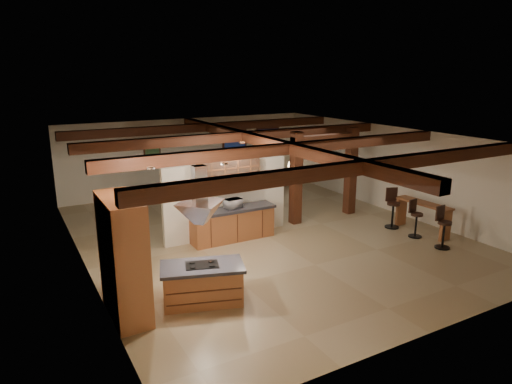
% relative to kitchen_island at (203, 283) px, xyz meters
% --- Properties ---
extents(ground, '(12.00, 12.00, 0.00)m').
position_rel_kitchen_island_xyz_m(ground, '(3.17, 2.87, -0.42)').
color(ground, tan).
rests_on(ground, ground).
extents(room_walls, '(12.00, 12.00, 12.00)m').
position_rel_kitchen_island_xyz_m(room_walls, '(3.17, 2.87, 1.36)').
color(room_walls, silver).
rests_on(room_walls, ground).
extents(ceiling_beams, '(10.00, 12.00, 0.28)m').
position_rel_kitchen_island_xyz_m(ceiling_beams, '(3.17, 2.87, 2.34)').
color(ceiling_beams, '#381C0E').
rests_on(ceiling_beams, room_walls).
extents(timber_posts, '(2.50, 0.30, 2.90)m').
position_rel_kitchen_island_xyz_m(timber_posts, '(5.67, 3.37, 1.34)').
color(timber_posts, '#381C0E').
rests_on(timber_posts, ground).
extents(partition_wall, '(3.80, 0.18, 2.20)m').
position_rel_kitchen_island_xyz_m(partition_wall, '(2.17, 3.37, 0.68)').
color(partition_wall, silver).
rests_on(partition_wall, ground).
extents(pantry_cabinet, '(0.67, 1.60, 2.40)m').
position_rel_kitchen_island_xyz_m(pantry_cabinet, '(-1.50, 0.27, 0.78)').
color(pantry_cabinet, brown).
rests_on(pantry_cabinet, ground).
extents(back_counter, '(2.50, 0.66, 0.94)m').
position_rel_kitchen_island_xyz_m(back_counter, '(2.17, 2.98, 0.05)').
color(back_counter, brown).
rests_on(back_counter, ground).
extents(upper_display_cabinet, '(1.80, 0.36, 0.95)m').
position_rel_kitchen_island_xyz_m(upper_display_cabinet, '(2.17, 3.18, 1.43)').
color(upper_display_cabinet, brown).
rests_on(upper_display_cabinet, partition_wall).
extents(range_hood, '(1.10, 1.10, 1.40)m').
position_rel_kitchen_island_xyz_m(range_hood, '(0.00, 0.00, 1.36)').
color(range_hood, silver).
rests_on(range_hood, room_walls).
extents(back_windows, '(2.70, 0.07, 1.70)m').
position_rel_kitchen_island_xyz_m(back_windows, '(5.97, 8.80, 1.08)').
color(back_windows, '#381C0E').
rests_on(back_windows, room_walls).
extents(framed_art, '(0.65, 0.05, 0.85)m').
position_rel_kitchen_island_xyz_m(framed_art, '(1.67, 8.81, 1.28)').
color(framed_art, '#381C0E').
rests_on(framed_art, room_walls).
extents(recessed_cans, '(3.16, 2.46, 0.03)m').
position_rel_kitchen_island_xyz_m(recessed_cans, '(0.64, 0.94, 2.45)').
color(recessed_cans, silver).
rests_on(recessed_cans, room_walls).
extents(kitchen_island, '(1.89, 1.38, 0.84)m').
position_rel_kitchen_island_xyz_m(kitchen_island, '(0.00, 0.00, 0.00)').
color(kitchen_island, brown).
rests_on(kitchen_island, ground).
extents(dining_table, '(2.12, 1.48, 0.68)m').
position_rel_kitchen_island_xyz_m(dining_table, '(3.62, 5.67, -0.08)').
color(dining_table, '#391D0E').
rests_on(dining_table, ground).
extents(sofa, '(2.01, 1.00, 0.56)m').
position_rel_kitchen_island_xyz_m(sofa, '(5.25, 8.34, -0.14)').
color(sofa, black).
rests_on(sofa, ground).
extents(microwave, '(0.52, 0.39, 0.26)m').
position_rel_kitchen_island_xyz_m(microwave, '(2.20, 2.98, 0.65)').
color(microwave, '#B7B8BC').
rests_on(microwave, back_counter).
extents(bar_counter, '(0.52, 1.79, 0.93)m').
position_rel_kitchen_island_xyz_m(bar_counter, '(7.36, 0.78, 0.21)').
color(bar_counter, brown).
rests_on(bar_counter, ground).
extents(side_table, '(0.60, 0.60, 0.59)m').
position_rel_kitchen_island_xyz_m(side_table, '(7.34, 7.80, -0.13)').
color(side_table, '#381C0E').
rests_on(side_table, ground).
extents(table_lamp, '(0.31, 0.31, 0.37)m').
position_rel_kitchen_island_xyz_m(table_lamp, '(7.34, 7.80, 0.43)').
color(table_lamp, black).
rests_on(table_lamp, side_table).
extents(bar_stool_a, '(0.40, 0.40, 1.16)m').
position_rel_kitchen_island_xyz_m(bar_stool_a, '(6.86, -0.35, 0.16)').
color(bar_stool_a, black).
rests_on(bar_stool_a, ground).
extents(bar_stool_b, '(0.38, 0.39, 1.09)m').
position_rel_kitchen_island_xyz_m(bar_stool_b, '(6.89, 0.63, 0.13)').
color(bar_stool_b, black).
rests_on(bar_stool_b, ground).
extents(bar_stool_c, '(0.45, 0.47, 1.22)m').
position_rel_kitchen_island_xyz_m(bar_stool_c, '(6.93, 1.56, 0.20)').
color(bar_stool_c, black).
rests_on(bar_stool_c, ground).
extents(dining_chairs, '(2.28, 2.28, 1.31)m').
position_rel_kitchen_island_xyz_m(dining_chairs, '(3.62, 5.67, 0.24)').
color(dining_chairs, '#381C0E').
rests_on(dining_chairs, ground).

